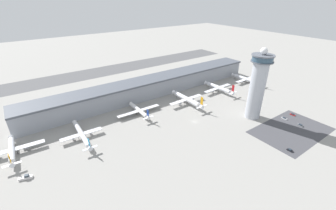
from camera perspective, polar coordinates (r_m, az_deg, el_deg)
ground_plane at (r=193.61m, az=6.76°, el=-4.23°), size 1000.00×1000.00×0.00m
terminal_building at (r=240.05m, az=-4.25°, el=4.73°), size 257.92×25.00×18.63m
runway_strip at (r=334.93m, az=-13.96°, el=8.73°), size 386.88×44.00×0.01m
control_tower at (r=201.26m, az=21.81°, el=4.75°), size 17.67×17.67×61.06m
parking_lot_surface at (r=205.93m, az=28.83°, el=-5.69°), size 64.00×40.00×0.01m
airplane_gate_alpha at (r=185.79m, az=-34.90°, el=-9.36°), size 40.08×36.50×12.15m
airplane_gate_bravo at (r=180.97m, az=-21.06°, el=-6.94°), size 30.67×43.05×11.54m
airplane_gate_charlie at (r=203.50m, az=-7.35°, el=-1.40°), size 41.26×34.21×11.53m
airplane_gate_delta at (r=221.38m, az=4.78°, el=1.48°), size 38.61×43.77×14.75m
airplane_gate_echo at (r=254.80m, az=12.69°, el=4.29°), size 39.29×40.55×13.73m
airplane_gate_foxtrot at (r=291.36m, az=19.20°, el=6.20°), size 31.66×42.65×12.87m
service_truck_catering at (r=249.88m, az=20.38°, el=1.82°), size 5.96×5.94×2.43m
service_truck_fuel at (r=162.92m, az=-32.41°, el=-15.27°), size 7.79×4.07×2.63m
car_maroon_suv at (r=220.75m, az=27.43°, el=-3.02°), size 1.79×4.69×1.49m
car_black_suv at (r=216.17m, az=30.55°, el=-4.43°), size 1.97×4.67×1.51m
car_yellow_taxi at (r=231.01m, az=29.09°, el=-2.13°), size 1.82×4.41×1.52m
car_silver_sedan at (r=180.59m, az=28.56°, el=-10.05°), size 1.93×4.05×1.46m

